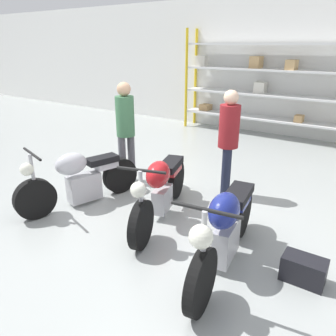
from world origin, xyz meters
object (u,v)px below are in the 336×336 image
at_px(motorcycle_blue, 226,228).
at_px(toolbox, 303,270).
at_px(motorcycle_silver, 80,179).
at_px(person_browsing, 229,136).
at_px(shelving_rack, 267,82).
at_px(motorcycle_red, 161,187).
at_px(person_near_rack, 125,125).

distance_m(motorcycle_blue, toolbox, 0.91).
bearing_deg(motorcycle_silver, toolbox, 107.62).
relative_size(motorcycle_silver, person_browsing, 1.13).
xyz_separation_m(shelving_rack, motorcycle_red, (0.35, -5.37, -0.94)).
height_order(person_browsing, person_near_rack, person_near_rack).
relative_size(motorcycle_red, motorcycle_blue, 0.97).
relative_size(motorcycle_red, person_near_rack, 1.17).
bearing_deg(person_near_rack, motorcycle_silver, 112.17).
bearing_deg(motorcycle_blue, motorcycle_silver, -101.87).
bearing_deg(motorcycle_red, toolbox, 66.23).
relative_size(person_browsing, toolbox, 3.94).
relative_size(motorcycle_silver, motorcycle_blue, 0.92).
distance_m(motorcycle_red, motorcycle_blue, 1.32).
height_order(shelving_rack, person_near_rack, shelving_rack).
distance_m(motorcycle_silver, person_near_rack, 1.27).
relative_size(motorcycle_silver, person_near_rack, 1.10).
bearing_deg(person_browsing, person_near_rack, -2.14).
relative_size(shelving_rack, motorcycle_red, 2.32).
height_order(motorcycle_silver, person_browsing, person_browsing).
height_order(shelving_rack, toolbox, shelving_rack).
relative_size(motorcycle_silver, motorcycle_red, 0.94).
relative_size(shelving_rack, motorcycle_blue, 2.26).
relative_size(person_near_rack, toolbox, 4.05).
height_order(person_near_rack, toolbox, person_near_rack).
height_order(shelving_rack, motorcycle_red, shelving_rack).
distance_m(shelving_rack, person_near_rack, 4.70).
bearing_deg(motorcycle_red, shelving_rack, 167.45).
bearing_deg(motorcycle_red, motorcycle_blue, 50.90).
bearing_deg(motorcycle_blue, shelving_rack, -172.65).
bearing_deg(person_near_rack, toolbox, -175.20).
distance_m(shelving_rack, motorcycle_red, 5.46).
height_order(motorcycle_red, person_near_rack, person_near_rack).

